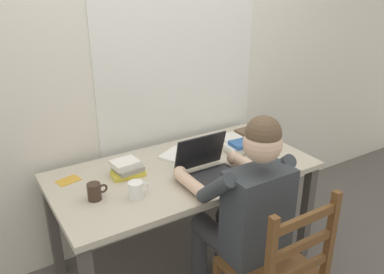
{
  "coord_description": "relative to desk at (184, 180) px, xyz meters",
  "views": [
    {
      "loc": [
        -1.11,
        -1.88,
        1.86
      ],
      "look_at": [
        0.03,
        -0.05,
        0.95
      ],
      "focal_mm": 37.48,
      "sensor_mm": 36.0,
      "label": 1
    }
  ],
  "objects": [
    {
      "name": "computer_mouse",
      "position": [
        0.33,
        -0.24,
        0.1
      ],
      "size": [
        0.06,
        0.1,
        0.03
      ],
      "primitive_type": "ellipsoid",
      "color": "black",
      "rests_on": "desk"
    },
    {
      "name": "landscape_photo_print",
      "position": [
        -0.65,
        0.22,
        0.08
      ],
      "size": [
        0.15,
        0.12,
        0.0
      ],
      "primitive_type": "cube",
      "rotation": [
        0.0,
        0.0,
        0.23
      ],
      "color": "gold",
      "rests_on": "desk"
    },
    {
      "name": "book_stack_main",
      "position": [
        -0.33,
        0.1,
        0.13
      ],
      "size": [
        0.2,
        0.16,
        0.09
      ],
      "color": "gold",
      "rests_on": "desk"
    },
    {
      "name": "book_stack_side",
      "position": [
        0.44,
        0.01,
        0.12
      ],
      "size": [
        0.21,
        0.16,
        0.08
      ],
      "color": "white",
      "rests_on": "desk"
    },
    {
      "name": "coffee_mug_white",
      "position": [
        -0.39,
        -0.16,
        0.13
      ],
      "size": [
        0.12,
        0.08,
        0.09
      ],
      "color": "white",
      "rests_on": "desk"
    },
    {
      "name": "seated_person",
      "position": [
        0.09,
        -0.48,
        0.03
      ],
      "size": [
        0.5,
        0.6,
        1.23
      ],
      "color": "#33383D",
      "rests_on": "ground"
    },
    {
      "name": "paper_pile_back_corner",
      "position": [
        0.57,
        0.23,
        0.09
      ],
      "size": [
        0.22,
        0.21,
        0.01
      ],
      "primitive_type": "cube",
      "rotation": [
        0.0,
        0.0,
        -0.28
      ],
      "color": "white",
      "rests_on": "desk"
    },
    {
      "name": "laptop",
      "position": [
        0.07,
        -0.16,
        0.14
      ],
      "size": [
        0.33,
        0.29,
        0.23
      ],
      "color": "black",
      "rests_on": "desk"
    },
    {
      "name": "paper_pile_near_laptop",
      "position": [
        0.05,
        0.18,
        0.09
      ],
      "size": [
        0.25,
        0.23,
        0.01
      ],
      "primitive_type": "cube",
      "rotation": [
        0.0,
        0.0,
        0.49
      ],
      "color": "white",
      "rests_on": "desk"
    },
    {
      "name": "desk",
      "position": [
        0.0,
        0.0,
        0.0
      ],
      "size": [
        1.59,
        0.8,
        0.73
      ],
      "color": "#BCB29E",
      "rests_on": "ground"
    },
    {
      "name": "coffee_mug_dark",
      "position": [
        -0.58,
        -0.06,
        0.13
      ],
      "size": [
        0.11,
        0.07,
        0.09
      ],
      "color": "#38281E",
      "rests_on": "desk"
    },
    {
      "name": "ground_plane",
      "position": [
        0.0,
        0.0,
        -0.64
      ],
      "size": [
        8.0,
        8.0,
        0.0
      ],
      "primitive_type": "plane",
      "color": "#56514C"
    },
    {
      "name": "back_wall",
      "position": [
        0.01,
        0.48,
        0.65
      ],
      "size": [
        6.0,
        0.08,
        2.6
      ],
      "color": "silver",
      "rests_on": "ground"
    },
    {
      "name": "wooden_chair",
      "position": [
        0.09,
        -0.76,
        -0.19
      ],
      "size": [
        0.42,
        0.42,
        0.92
      ],
      "color": "brown",
      "rests_on": "ground"
    }
  ]
}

